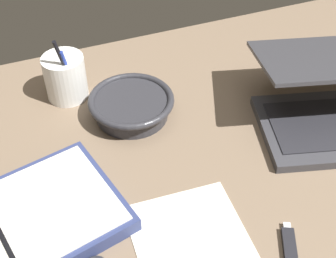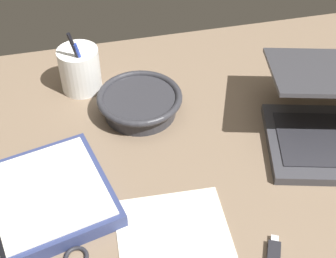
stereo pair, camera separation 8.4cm
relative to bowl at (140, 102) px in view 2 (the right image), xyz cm
name	(u,v)px [view 2 (the right image)]	position (x,y,z in cm)	size (l,w,h in cm)	color
desk_top	(181,190)	(3.25, -21.65, -3.69)	(140.00, 100.00, 2.00)	#75604C
bowl	(140,102)	(0.00, 0.00, 0.00)	(17.66, 17.66, 4.76)	#2D2D33
pen_cup	(80,69)	(-10.92, 11.27, 2.27)	(8.82, 8.82, 15.64)	white
usb_drive	(274,257)	(13.48, -39.16, -2.19)	(4.57, 7.18, 1.00)	black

